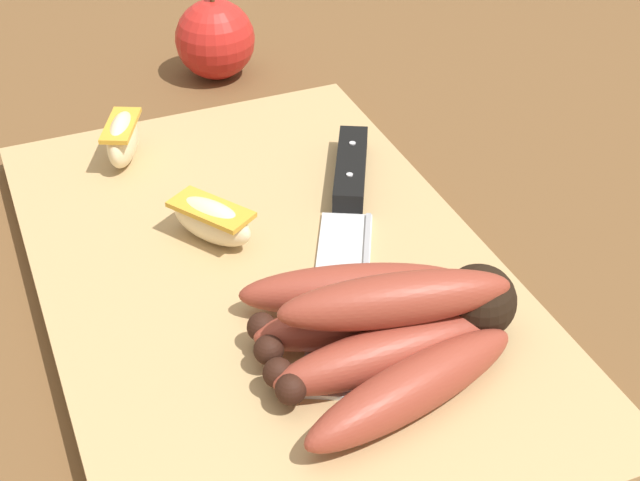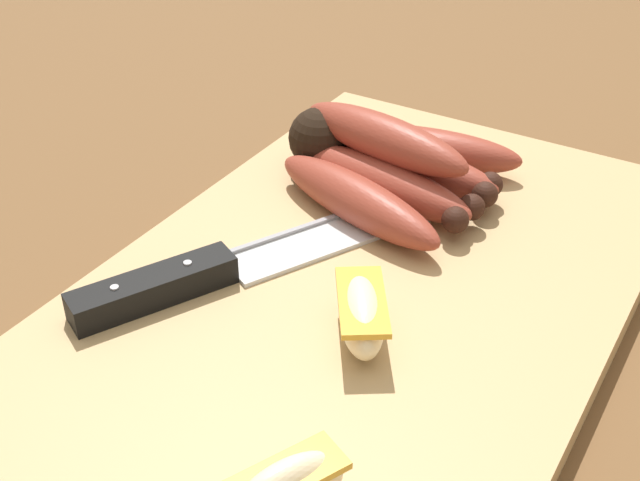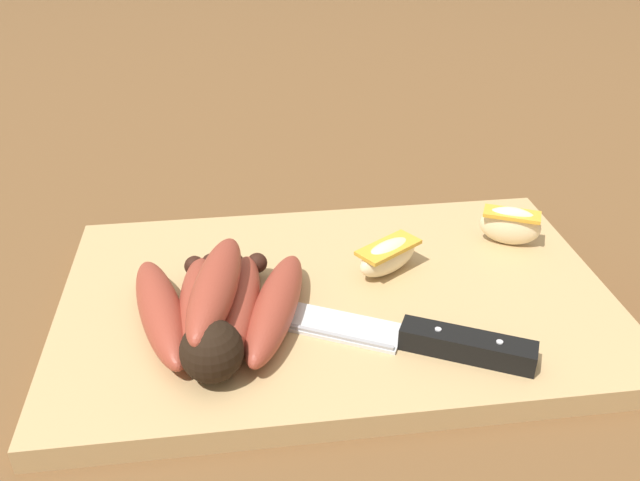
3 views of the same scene
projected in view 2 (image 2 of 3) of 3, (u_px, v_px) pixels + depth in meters
The scene contains 5 objects.
ground_plane at pixel (351, 305), 0.52m from camera, with size 6.00×6.00×0.00m, color brown.
cutting_board at pixel (364, 291), 0.52m from camera, with size 0.47×0.29×0.02m, color tan.
banana_bunch at pixel (384, 164), 0.59m from camera, with size 0.16×0.16×0.06m.
chefs_knife at pixel (228, 265), 0.51m from camera, with size 0.26×0.15×0.02m.
apple_wedge_near at pixel (362, 314), 0.45m from camera, with size 0.07×0.06×0.03m.
Camera 2 is at (-0.36, -0.20, 0.32)m, focal length 46.91 mm.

